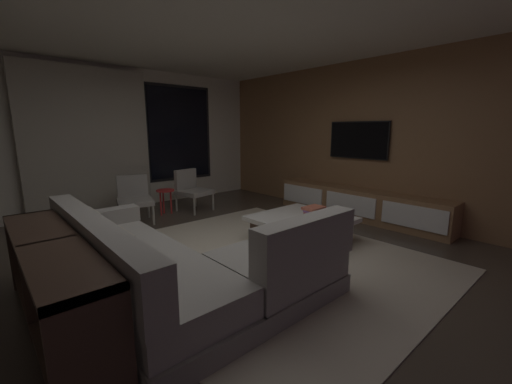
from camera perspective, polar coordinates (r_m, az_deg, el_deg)
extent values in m
plane|color=#473D33|center=(3.76, -3.84, -12.78)|extent=(9.20, 9.20, 0.00)
cube|color=silver|center=(6.72, -23.80, 8.74)|extent=(6.60, 0.12, 2.70)
cube|color=black|center=(7.18, -13.66, 10.26)|extent=(1.52, 0.02, 2.02)
cube|color=black|center=(7.16, -13.60, 10.26)|extent=(1.40, 0.03, 1.90)
cube|color=#BCB5A3|center=(6.40, -27.96, 7.86)|extent=(2.10, 0.12, 2.60)
cube|color=#8E6642|center=(5.84, 20.68, 8.74)|extent=(0.12, 7.80, 2.70)
plane|color=silver|center=(3.63, -4.48, 29.97)|extent=(8.20, 8.20, 0.00)
cube|color=beige|center=(3.90, 1.23, -11.78)|extent=(3.20, 3.80, 0.01)
cube|color=gray|center=(3.24, -20.20, -15.90)|extent=(0.90, 2.50, 0.18)
cube|color=#9E9991|center=(3.15, -20.46, -12.49)|extent=(0.86, 2.42, 0.24)
cube|color=#9E9991|center=(2.95, -27.28, -8.05)|extent=(0.20, 2.50, 0.40)
cube|color=#9E9991|center=(4.13, -26.55, -4.29)|extent=(0.90, 0.20, 0.18)
cube|color=gray|center=(3.11, 3.62, -16.38)|extent=(1.10, 0.90, 0.18)
cube|color=#9E9991|center=(3.02, 3.67, -12.84)|extent=(1.07, 0.86, 0.24)
cube|color=#9E9991|center=(2.68, 9.14, -8.74)|extent=(1.10, 0.20, 0.40)
cube|color=beige|center=(3.50, -27.64, -5.86)|extent=(0.10, 0.36, 0.36)
cube|color=#B2A893|center=(2.72, -23.08, -10.18)|extent=(0.10, 0.36, 0.36)
cube|color=#422E24|center=(4.42, 8.16, -7.10)|extent=(1.00, 1.00, 0.30)
cube|color=white|center=(4.36, 8.23, -4.86)|extent=(1.16, 1.16, 0.06)
cube|color=#9BD771|center=(4.43, 10.32, -4.06)|extent=(0.21, 0.16, 0.03)
cube|color=#C96365|center=(4.44, 10.46, -3.63)|extent=(0.27, 0.16, 0.03)
cube|color=#A168C4|center=(4.41, 10.61, -3.31)|extent=(0.28, 0.19, 0.03)
cube|color=#C8654B|center=(4.41, 10.39, -2.85)|extent=(0.30, 0.21, 0.03)
cylinder|color=#B2ADA0|center=(6.13, -7.76, -1.61)|extent=(0.04, 0.04, 0.36)
cylinder|color=#B2ADA0|center=(5.81, -11.07, -2.44)|extent=(0.04, 0.04, 0.36)
cylinder|color=#B2ADA0|center=(6.49, -10.91, -1.01)|extent=(0.04, 0.04, 0.36)
cylinder|color=#B2ADA0|center=(6.18, -14.20, -1.75)|extent=(0.04, 0.04, 0.36)
cube|color=#9E9991|center=(6.11, -11.05, -0.04)|extent=(0.64, 0.66, 0.08)
cube|color=#9E9991|center=(6.25, -12.61, 2.29)|extent=(0.49, 0.18, 0.38)
cylinder|color=#B2ADA0|center=(5.40, -18.05, -3.84)|extent=(0.04, 0.04, 0.36)
cylinder|color=#B2ADA0|center=(5.35, -23.13, -4.33)|extent=(0.04, 0.04, 0.36)
cylinder|color=#B2ADA0|center=(5.88, -18.84, -2.68)|extent=(0.04, 0.04, 0.36)
cylinder|color=#B2ADA0|center=(5.83, -23.50, -3.12)|extent=(0.04, 0.04, 0.36)
cube|color=#9E9991|center=(5.57, -21.01, -1.67)|extent=(0.66, 0.68, 0.08)
cube|color=#9E9991|center=(5.76, -21.44, 1.04)|extent=(0.49, 0.20, 0.38)
cylinder|color=red|center=(5.94, -16.83, -1.92)|extent=(0.03, 0.03, 0.46)
cylinder|color=red|center=(6.02, -15.11, -1.65)|extent=(0.03, 0.03, 0.46)
cylinder|color=red|center=(6.07, -16.38, -1.62)|extent=(0.03, 0.03, 0.46)
cylinder|color=red|center=(5.94, -16.08, 0.27)|extent=(0.32, 0.32, 0.02)
cube|color=#8E6642|center=(5.78, 17.77, -2.02)|extent=(0.44, 3.10, 0.52)
cube|color=white|center=(5.13, 26.52, -4.03)|extent=(0.02, 0.93, 0.33)
cube|color=white|center=(5.58, 16.56, -2.14)|extent=(0.02, 0.93, 0.33)
cube|color=white|center=(6.17, 8.33, -0.53)|extent=(0.02, 0.93, 0.33)
cube|color=#39281A|center=(5.41, 25.23, -4.99)|extent=(0.33, 0.68, 0.19)
cube|color=purple|center=(5.32, 27.80, -5.55)|extent=(0.03, 0.04, 0.18)
cube|color=gray|center=(5.35, 27.05, -5.45)|extent=(0.03, 0.04, 0.17)
cube|color=#689FCE|center=(5.37, 26.32, -5.21)|extent=(0.03, 0.04, 0.19)
cube|color=#665FD2|center=(5.40, 25.58, -5.16)|extent=(0.03, 0.04, 0.17)
cube|color=#67D041|center=(5.43, 24.85, -5.17)|extent=(0.03, 0.04, 0.14)
cube|color=#4B49D3|center=(5.45, 24.15, -4.85)|extent=(0.03, 0.04, 0.18)
cube|color=#40D66B|center=(5.48, 23.44, -4.80)|extent=(0.03, 0.04, 0.16)
cube|color=#4541A8|center=(5.51, 22.74, -4.67)|extent=(0.03, 0.04, 0.16)
cube|color=black|center=(5.87, 18.02, 8.92)|extent=(0.04, 1.11, 0.64)
cube|color=black|center=(5.86, 17.99, 8.92)|extent=(0.05, 1.07, 0.60)
cube|color=#422E24|center=(2.77, -33.38, -7.69)|extent=(0.40, 2.10, 0.04)
cube|color=#422E24|center=(2.99, -32.13, -18.32)|extent=(0.38, 2.04, 0.03)
cube|color=#422E24|center=(2.00, -27.18, -25.57)|extent=(0.40, 0.04, 0.74)
cube|color=#422E24|center=(3.85, -35.18, -8.43)|extent=(0.40, 0.04, 0.74)
cube|color=#422E24|center=(2.89, -32.61, -14.30)|extent=(0.38, 0.03, 0.74)
cube|color=silver|center=(2.19, -28.28, -24.88)|extent=(0.18, 0.04, 0.25)
cube|color=silver|center=(2.35, -29.45, -22.39)|extent=(0.18, 0.04, 0.26)
cube|color=silver|center=(2.51, -30.43, -20.30)|extent=(0.18, 0.04, 0.25)
cube|color=silver|center=(2.68, -31.48, -18.63)|extent=(0.18, 0.04, 0.23)
cube|color=silver|center=(2.84, -32.00, -16.72)|extent=(0.18, 0.04, 0.24)
cube|color=white|center=(3.01, -32.82, -15.23)|extent=(0.18, 0.04, 0.25)
cube|color=silver|center=(3.18, -33.28, -13.71)|extent=(0.18, 0.04, 0.26)
cube|color=silver|center=(3.35, -33.89, -12.53)|extent=(0.18, 0.04, 0.26)
cube|color=silver|center=(3.54, -34.33, -11.72)|extent=(0.18, 0.04, 0.23)
cube|color=silver|center=(3.71, -34.78, -10.51)|extent=(0.18, 0.04, 0.26)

